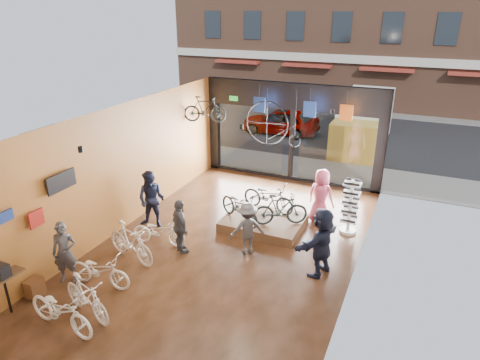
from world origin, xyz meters
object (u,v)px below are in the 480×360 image
Objects in this scene: floor_bike_0 at (61,310)px; hung_bike at (205,109)px; customer_0 at (65,252)px; customer_5 at (321,242)px; box_truck at (362,124)px; street_car at (281,121)px; display_bike_left at (240,206)px; display_bike_mid at (280,209)px; customer_3 at (247,229)px; customer_2 at (180,227)px; sunglasses_rack at (350,207)px; floor_bike_4 at (159,231)px; floor_bike_1 at (86,297)px; floor_bike_2 at (100,270)px; customer_1 at (152,199)px; customer_4 at (321,196)px; display_platform at (263,223)px; floor_bike_3 at (131,242)px; display_bike_right at (268,197)px; penny_farthing at (276,125)px.

floor_bike_0 is 8.80m from hung_bike.
customer_5 reaches higher than customer_0.
customer_0 is 7.33m from hung_bike.
street_car is at bearing 167.10° from box_truck.
display_bike_left is 1.09× the size of display_bike_mid.
customer_5 reaches higher than customer_3.
sunglasses_rack is (4.05, 3.03, 0.06)m from customer_2.
box_truck is at bearing -28.02° from floor_bike_4.
floor_bike_1 is 3.19m from customer_2.
floor_bike_2 is at bearing -18.96° from customer_0.
customer_5 reaches higher than customer_2.
floor_bike_1 is at bearing -14.41° from floor_bike_0.
customer_1 is (-0.60, 3.12, 0.47)m from floor_bike_2.
street_car is 2.30× the size of customer_4.
display_bike_mid reaches higher than floor_bike_2.
sunglasses_rack is (2.47, 0.75, 0.71)m from display_platform.
floor_bike_3 is (-0.02, 1.26, 0.10)m from floor_bike_2.
sunglasses_rack is at bearing -37.26° from floor_bike_3.
floor_bike_0 is 1.02× the size of floor_bike_3.
box_truck is (4.37, -1.00, 0.56)m from street_car.
display_bike_left is 0.99× the size of display_bike_right.
floor_bike_4 is 4.64m from customer_5.
display_platform is at bearing -162.17° from display_bike_right.
street_car reaches higher than display_bike_mid.
penny_farthing reaches higher than floor_bike_3.
floor_bike_3 is 5.92m from customer_4.
display_bike_right is 4.26m from hung_bike.
customer_2 is (-3.02, -11.51, -0.46)m from box_truck.
floor_bike_1 is 2.31m from floor_bike_3.
hung_bike reaches higher than customer_2.
display_bike_left is at bearing -102.08° from box_truck.
display_bike_mid is at bearing -11.20° from floor_bike_1.
customer_2 is (-2.17, -2.14, 0.00)m from display_bike_mid.
penny_farthing reaches higher than customer_5.
customer_1 is at bearing -168.12° from sunglasses_rack.
floor_bike_3 is (-0.52, 2.25, 0.05)m from floor_bike_1.
penny_farthing is (-0.80, 4.43, 1.74)m from customer_3.
customer_3 is 0.97× the size of hung_bike.
customer_0 is (-3.40, -5.20, 0.03)m from display_bike_right.
box_truck is at bearing -134.03° from customer_3.
display_bike_right is 6.21m from customer_0.
street_car is at bearing 27.04° from display_bike_right.
display_platform is 1.32× the size of display_bike_right.
customer_4 is at bearing 19.56° from customer_0.
floor_bike_0 is 6.40m from display_platform.
customer_5 is (2.09, -0.15, 0.16)m from customer_3.
customer_3 reaches higher than floor_bike_3.
display_bike_left is (1.46, 5.02, 0.28)m from floor_bike_1.
display_platform is (2.39, 2.18, -0.27)m from floor_bike_4.
street_car is 2.38× the size of sunglasses_rack.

